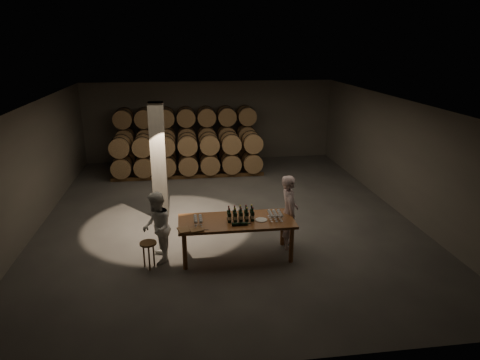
{
  "coord_description": "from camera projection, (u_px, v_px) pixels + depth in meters",
  "views": [
    {
      "loc": [
        -1.12,
        -11.28,
        4.76
      ],
      "look_at": [
        0.39,
        -0.25,
        1.1
      ],
      "focal_mm": 32.0,
      "sensor_mm": 36.0,
      "label": 1
    }
  ],
  "objects": [
    {
      "name": "plate",
      "position": [
        261.0,
        220.0,
        9.61
      ],
      "size": [
        0.27,
        0.27,
        0.02
      ],
      "primitive_type": "cylinder",
      "color": "silver",
      "rests_on": "tasting_table"
    },
    {
      "name": "glass_cluster_left",
      "position": [
        198.0,
        219.0,
        9.37
      ],
      "size": [
        0.19,
        0.41,
        0.16
      ],
      "color": "silver",
      "rests_on": "tasting_table"
    },
    {
      "name": "room",
      "position": [
        159.0,
        161.0,
        11.7
      ],
      "size": [
        12.0,
        12.0,
        12.0
      ],
      "color": "#494744",
      "rests_on": "ground"
    },
    {
      "name": "notebook_near",
      "position": [
        196.0,
        230.0,
        9.08
      ],
      "size": [
        0.32,
        0.29,
        0.03
      ],
      "primitive_type": "cube",
      "rotation": [
        0.0,
        0.0,
        0.27
      ],
      "color": "brown",
      "rests_on": "tasting_table"
    },
    {
      "name": "notebook_corner",
      "position": [
        184.0,
        230.0,
        9.09
      ],
      "size": [
        0.3,
        0.35,
        0.03
      ],
      "primitive_type": "cube",
      "rotation": [
        0.0,
        0.0,
        0.25
      ],
      "color": "brown",
      "rests_on": "tasting_table"
    },
    {
      "name": "lying_bottles",
      "position": [
        240.0,
        224.0,
        9.32
      ],
      "size": [
        0.43,
        0.07,
        0.07
      ],
      "color": "black",
      "rests_on": "tasting_table"
    },
    {
      "name": "pen",
      "position": [
        205.0,
        230.0,
        9.11
      ],
      "size": [
        0.14,
        0.03,
        0.01
      ],
      "primitive_type": "cylinder",
      "rotation": [
        0.0,
        1.57,
        -0.16
      ],
      "color": "black",
      "rests_on": "tasting_table"
    },
    {
      "name": "glass_cluster_right",
      "position": [
        275.0,
        214.0,
        9.66
      ],
      "size": [
        0.3,
        0.41,
        0.16
      ],
      "color": "silver",
      "rests_on": "tasting_table"
    },
    {
      "name": "barrel_stack_back",
      "position": [
        187.0,
        136.0,
        16.64
      ],
      "size": [
        5.48,
        0.95,
        2.31
      ],
      "color": "brown",
      "rests_on": "ground"
    },
    {
      "name": "barrel_stack_front",
      "position": [
        188.0,
        154.0,
        15.44
      ],
      "size": [
        5.48,
        0.95,
        1.57
      ],
      "color": "brown",
      "rests_on": "ground"
    },
    {
      "name": "person_man",
      "position": [
        289.0,
        212.0,
        10.08
      ],
      "size": [
        0.48,
        0.69,
        1.8
      ],
      "primitive_type": "imported",
      "rotation": [
        0.0,
        0.0,
        1.49
      ],
      "color": "beige",
      "rests_on": "ground"
    },
    {
      "name": "tasting_table",
      "position": [
        236.0,
        224.0,
        9.64
      ],
      "size": [
        2.6,
        1.1,
        0.9
      ],
      "color": "brown",
      "rests_on": "ground"
    },
    {
      "name": "person_woman",
      "position": [
        157.0,
        228.0,
        9.42
      ],
      "size": [
        0.67,
        0.83,
        1.63
      ],
      "primitive_type": "imported",
      "rotation": [
        0.0,
        0.0,
        -1.5
      ],
      "color": "white",
      "rests_on": "ground"
    },
    {
      "name": "bottle_cluster",
      "position": [
        241.0,
        215.0,
        9.56
      ],
      "size": [
        0.6,
        0.23,
        0.34
      ],
      "color": "black",
      "rests_on": "tasting_table"
    },
    {
      "name": "stool",
      "position": [
        148.0,
        247.0,
        9.24
      ],
      "size": [
        0.36,
        0.36,
        0.61
      ],
      "rotation": [
        0.0,
        0.0,
        0.11
      ],
      "color": "brown",
      "rests_on": "ground"
    }
  ]
}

